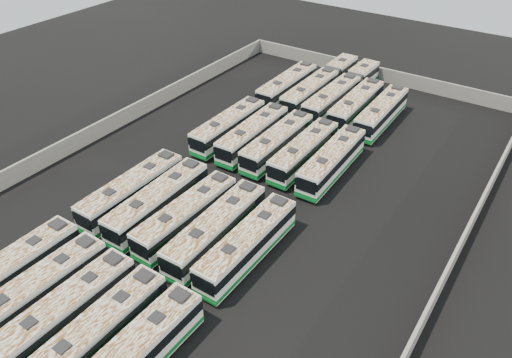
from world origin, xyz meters
The scene contains 22 objects.
ground centered at (0.00, 0.00, 0.00)m, with size 140.00×140.00×0.00m, color black.
perimeter_wall centered at (0.00, 0.00, 1.10)m, with size 45.20×73.20×2.20m.
bus_front_far_left centered at (-8.28, -22.87, 1.83)m, with size 2.73×12.68×3.57m.
bus_front_left centered at (-4.55, -22.94, 1.81)m, with size 2.89×12.60×3.54m.
bus_front_center centered at (-0.95, -23.06, 1.81)m, with size 2.84×12.58×3.53m.
bus_front_right centered at (2.69, -23.06, 1.81)m, with size 2.71×12.55×3.53m.
bus_front_far_right centered at (6.33, -23.08, 1.83)m, with size 2.81×12.73×3.58m.
bus_midfront_far_left centered at (-8.20, -8.76, 1.86)m, with size 2.75×12.92×3.64m.
bus_midfront_left centered at (-4.64, -8.67, 1.87)m, with size 3.07×13.04×3.66m.
bus_midfront_center centered at (-0.91, -8.70, 1.81)m, with size 2.97×12.65×3.55m.
bus_midfront_right centered at (2.77, -8.74, 1.88)m, with size 3.08×13.10×3.68m.
bus_midfront_far_right centered at (6.36, -8.77, 1.83)m, with size 2.71×12.72×3.58m.
bus_midback_far_left centered at (-8.25, 8.06, 1.82)m, with size 2.70×12.63×3.56m.
bus_midback_left centered at (-4.53, 8.10, 1.83)m, with size 2.98×12.75×3.58m.
bus_midback_center centered at (-0.95, 8.09, 1.82)m, with size 2.70×12.66×3.57m.
bus_midback_right centered at (2.67, 8.12, 1.80)m, with size 2.71×12.48×3.51m.
bus_midback_far_right centered at (6.34, 8.07, 1.84)m, with size 3.02×12.80×3.59m.
bus_back_far_left centered at (-8.32, 22.62, 1.88)m, with size 2.85×13.04×3.67m.
bus_back_left centered at (-4.56, 26.03, 1.83)m, with size 2.84×19.81×3.59m.
bus_back_center centered at (-0.90, 25.78, 1.83)m, with size 2.89×19.81×3.59m.
bus_back_right centered at (2.71, 22.45, 1.87)m, with size 2.98×13.00×3.65m.
bus_back_far_right centered at (6.39, 22.46, 1.83)m, with size 2.87×12.73×3.58m.
Camera 1 is at (25.82, -36.21, 32.34)m, focal length 35.00 mm.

